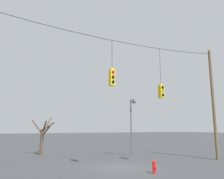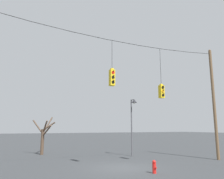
% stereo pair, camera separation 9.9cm
% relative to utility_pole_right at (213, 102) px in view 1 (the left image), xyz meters
% --- Properties ---
extents(ground_plane, '(200.00, 200.00, 0.00)m').
position_rel_utility_pole_right_xyz_m(ground_plane, '(-8.89, 0.18, -4.79)').
color(ground_plane, '#383A3D').
extents(utility_pole_right, '(0.25, 0.25, 9.61)m').
position_rel_utility_pole_right_xyz_m(utility_pole_right, '(0.00, 0.00, 0.00)').
color(utility_pole_right, brown).
rests_on(utility_pole_right, ground_plane).
extents(span_wire, '(17.78, 0.03, 0.51)m').
position_rel_utility_pole_right_xyz_m(span_wire, '(-8.89, -0.00, 4.09)').
color(span_wire, black).
extents(traffic_light_over_intersection, '(0.34, 0.58, 3.27)m').
position_rel_utility_pole_right_xyz_m(traffic_light_over_intersection, '(-9.80, 0.00, 1.25)').
color(traffic_light_over_intersection, yellow).
extents(traffic_light_near_right_pole, '(0.34, 0.58, 3.93)m').
position_rel_utility_pole_right_xyz_m(traffic_light_near_right_pole, '(-5.62, -0.00, 0.59)').
color(traffic_light_near_right_pole, yellow).
extents(street_lamp, '(0.51, 0.88, 5.34)m').
position_rel_utility_pole_right_xyz_m(street_lamp, '(-5.29, 4.80, -0.76)').
color(street_lamp, '#515156').
rests_on(street_lamp, ground_plane).
extents(bare_tree, '(2.09, 2.53, 3.76)m').
position_rel_utility_pole_right_xyz_m(bare_tree, '(-12.68, 9.94, -2.95)').
color(bare_tree, brown).
rests_on(bare_tree, ground_plane).
extents(fire_hydrant, '(0.22, 0.30, 0.75)m').
position_rel_utility_pole_right_xyz_m(fire_hydrant, '(-8.10, -2.20, -4.41)').
color(fire_hydrant, red).
rests_on(fire_hydrant, ground_plane).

